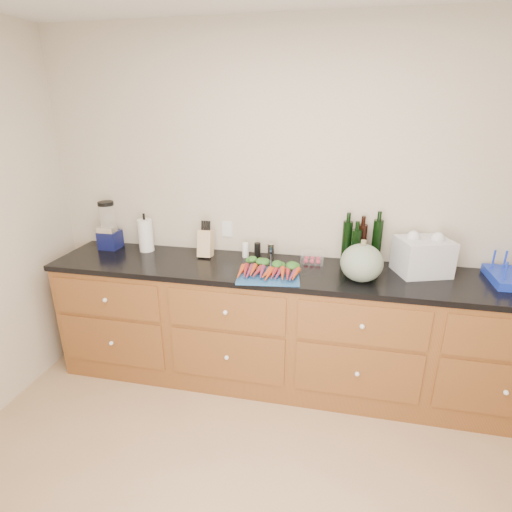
% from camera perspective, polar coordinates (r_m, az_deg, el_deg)
% --- Properties ---
extents(wall_back, '(4.10, 0.05, 2.60)m').
position_cam_1_polar(wall_back, '(3.04, 6.94, 6.59)').
color(wall_back, beige).
rests_on(wall_back, ground).
extents(cabinets, '(3.60, 0.64, 0.90)m').
position_cam_1_polar(cabinets, '(3.06, 5.67, -10.52)').
color(cabinets, brown).
rests_on(cabinets, ground).
extents(countertop, '(3.64, 0.62, 0.04)m').
position_cam_1_polar(countertop, '(2.85, 6.01, -2.36)').
color(countertop, black).
rests_on(countertop, cabinets).
extents(cutting_board, '(0.46, 0.37, 0.01)m').
position_cam_1_polar(cutting_board, '(2.72, 1.79, -2.84)').
color(cutting_board, '#1E4E8C').
rests_on(cutting_board, countertop).
extents(carrots, '(0.42, 0.29, 0.06)m').
position_cam_1_polar(carrots, '(2.74, 1.92, -2.04)').
color(carrots, '#BF3D16').
rests_on(carrots, cutting_board).
extents(squash, '(0.28, 0.28, 0.25)m').
position_cam_1_polar(squash, '(2.70, 14.86, -0.95)').
color(squash, slate).
rests_on(squash, countertop).
extents(blender_appliance, '(0.15, 0.15, 0.39)m').
position_cam_1_polar(blender_appliance, '(3.43, -20.31, 3.76)').
color(blender_appliance, '#0E1345').
rests_on(blender_appliance, countertop).
extents(paper_towel, '(0.11, 0.11, 0.26)m').
position_cam_1_polar(paper_towel, '(3.29, -15.49, 2.88)').
color(paper_towel, white).
rests_on(paper_towel, countertop).
extents(knife_block, '(0.10, 0.10, 0.21)m').
position_cam_1_polar(knife_block, '(3.09, -7.20, 1.81)').
color(knife_block, tan).
rests_on(knife_block, countertop).
extents(grinder_salt, '(0.05, 0.05, 0.11)m').
position_cam_1_polar(grinder_salt, '(3.06, -1.53, 0.86)').
color(grinder_salt, white).
rests_on(grinder_salt, countertop).
extents(grinder_pepper, '(0.05, 0.05, 0.12)m').
position_cam_1_polar(grinder_pepper, '(3.04, 0.20, 0.80)').
color(grinder_pepper, black).
rests_on(grinder_pepper, countertop).
extents(canister_chrome, '(0.05, 0.05, 0.12)m').
position_cam_1_polar(canister_chrome, '(3.02, 2.16, 0.67)').
color(canister_chrome, silver).
rests_on(canister_chrome, countertop).
extents(tomato_box, '(0.17, 0.13, 0.08)m').
position_cam_1_polar(tomato_box, '(2.98, 8.06, -0.20)').
color(tomato_box, white).
rests_on(tomato_box, countertop).
extents(bottles, '(0.28, 0.14, 0.34)m').
position_cam_1_polar(bottles, '(2.98, 14.68, 1.64)').
color(bottles, black).
rests_on(bottles, countertop).
extents(grocery_bag, '(0.41, 0.36, 0.25)m').
position_cam_1_polar(grocery_bag, '(2.96, 22.70, -0.05)').
color(grocery_bag, silver).
rests_on(grocery_bag, countertop).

